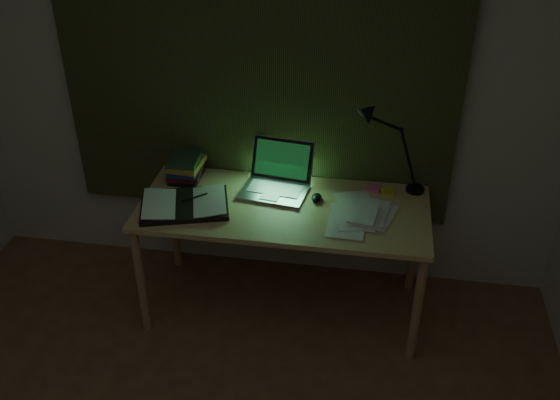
# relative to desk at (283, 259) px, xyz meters

# --- Properties ---
(wall_back) EXTENTS (3.50, 0.00, 2.50)m
(wall_back) POSITION_rel_desk_xyz_m (-0.21, 0.42, 0.90)
(wall_back) COLOR beige
(wall_back) RESTS_ON ground
(curtain) EXTENTS (2.20, 0.06, 2.00)m
(curtain) POSITION_rel_desk_xyz_m (-0.21, 0.38, 1.10)
(curtain) COLOR #282F17
(curtain) RESTS_ON wall_back
(desk) EXTENTS (1.55, 0.68, 0.71)m
(desk) POSITION_rel_desk_xyz_m (0.00, 0.00, 0.00)
(desk) COLOR tan
(desk) RESTS_ON floor
(laptop) EXTENTS (0.41, 0.45, 0.26)m
(laptop) POSITION_rel_desk_xyz_m (-0.07, 0.12, 0.48)
(laptop) COLOR #B1B1B6
(laptop) RESTS_ON desk
(open_textbook) EXTENTS (0.53, 0.44, 0.04)m
(open_textbook) POSITION_rel_desk_xyz_m (-0.52, -0.09, 0.37)
(open_textbook) COLOR silver
(open_textbook) RESTS_ON desk
(book_stack) EXTENTS (0.19, 0.23, 0.14)m
(book_stack) POSITION_rel_desk_xyz_m (-0.60, 0.21, 0.43)
(book_stack) COLOR silver
(book_stack) RESTS_ON desk
(loose_papers) EXTENTS (0.37, 0.38, 0.02)m
(loose_papers) POSITION_rel_desk_xyz_m (0.38, -0.02, 0.36)
(loose_papers) COLOR silver
(loose_papers) RESTS_ON desk
(mouse) EXTENTS (0.06, 0.09, 0.03)m
(mouse) POSITION_rel_desk_xyz_m (0.17, 0.09, 0.37)
(mouse) COLOR black
(mouse) RESTS_ON desk
(sticky_yellow) EXTENTS (0.08, 0.08, 0.02)m
(sticky_yellow) POSITION_rel_desk_xyz_m (0.55, 0.22, 0.36)
(sticky_yellow) COLOR yellow
(sticky_yellow) RESTS_ON desk
(sticky_pink) EXTENTS (0.09, 0.09, 0.02)m
(sticky_pink) POSITION_rel_desk_xyz_m (0.47, 0.25, 0.36)
(sticky_pink) COLOR pink
(sticky_pink) RESTS_ON desk
(desk_lamp) EXTENTS (0.39, 0.31, 0.55)m
(desk_lamp) POSITION_rel_desk_xyz_m (0.70, 0.27, 0.63)
(desk_lamp) COLOR black
(desk_lamp) RESTS_ON desk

